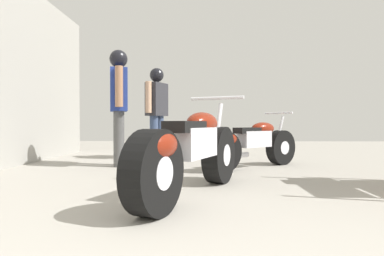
# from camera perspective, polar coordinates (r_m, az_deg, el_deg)

# --- Properties ---
(ground_plane) EXTENTS (16.24, 16.24, 0.00)m
(ground_plane) POSITION_cam_1_polar(r_m,az_deg,el_deg) (3.95, 3.74, -8.94)
(ground_plane) COLOR #9E998E
(motorcycle_maroon_cruiser) EXTENTS (1.01, 1.98, 0.97)m
(motorcycle_maroon_cruiser) POSITION_cam_1_polar(r_m,az_deg,el_deg) (2.97, -0.14, -4.22)
(motorcycle_maroon_cruiser) COLOR black
(motorcycle_maroon_cruiser) RESTS_ON ground_plane
(motorcycle_black_naked) EXTENTS (1.51, 1.26, 0.85)m
(motorcycle_black_naked) POSITION_cam_1_polar(r_m,az_deg,el_deg) (4.95, 10.52, -2.76)
(motorcycle_black_naked) COLOR black
(motorcycle_black_naked) RESTS_ON ground_plane
(mechanic_in_blue) EXTENTS (0.37, 0.71, 1.81)m
(mechanic_in_blue) POSITION_cam_1_polar(r_m,az_deg,el_deg) (5.24, -12.69, 5.38)
(mechanic_in_blue) COLOR #4C4C4C
(mechanic_in_blue) RESTS_ON ground_plane
(mechanic_with_helmet) EXTENTS (0.41, 0.65, 1.71)m
(mechanic_with_helmet) POSITION_cam_1_polar(r_m,az_deg,el_deg) (6.20, -6.17, 4.12)
(mechanic_with_helmet) COLOR #384766
(mechanic_with_helmet) RESTS_ON ground_plane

